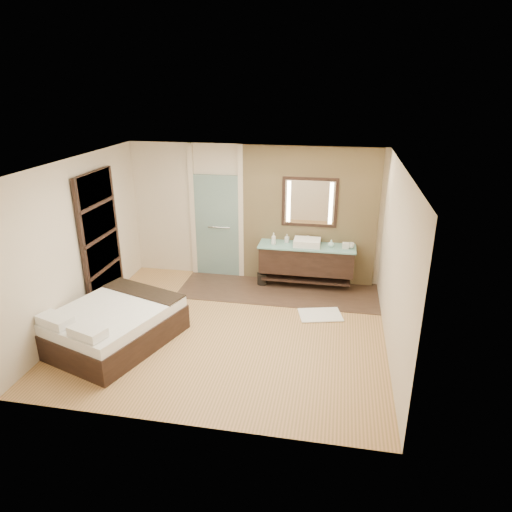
% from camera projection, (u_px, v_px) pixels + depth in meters
% --- Properties ---
extents(floor, '(5.00, 5.00, 0.00)m').
position_uv_depth(floor, '(229.00, 330.00, 7.47)').
color(floor, olive).
rests_on(floor, ground).
extents(tile_strip, '(3.80, 1.30, 0.01)m').
position_uv_depth(tile_strip, '(278.00, 291.00, 8.83)').
color(tile_strip, '#3A2820').
rests_on(tile_strip, floor).
extents(stone_wall, '(2.60, 0.08, 2.70)m').
position_uv_depth(stone_wall, '(309.00, 217.00, 8.83)').
color(stone_wall, tan).
rests_on(stone_wall, floor).
extents(vanity, '(1.85, 0.55, 0.88)m').
position_uv_depth(vanity, '(306.00, 259.00, 8.83)').
color(vanity, black).
rests_on(vanity, stone_wall).
extents(mirror_unit, '(1.06, 0.04, 0.96)m').
position_uv_depth(mirror_unit, '(310.00, 202.00, 8.67)').
color(mirror_unit, black).
rests_on(mirror_unit, stone_wall).
extents(frosted_door, '(1.10, 0.12, 2.70)m').
position_uv_depth(frosted_door, '(217.00, 222.00, 9.21)').
color(frosted_door, '#AAD8D4').
rests_on(frosted_door, floor).
extents(shoji_partition, '(0.06, 1.20, 2.40)m').
position_uv_depth(shoji_partition, '(101.00, 239.00, 8.00)').
color(shoji_partition, black).
rests_on(shoji_partition, floor).
extents(bed, '(2.00, 2.24, 0.72)m').
position_uv_depth(bed, '(113.00, 325.00, 7.02)').
color(bed, black).
rests_on(bed, floor).
extents(bath_mat, '(0.82, 0.66, 0.02)m').
position_uv_depth(bath_mat, '(320.00, 315.00, 7.90)').
color(bath_mat, white).
rests_on(bath_mat, floor).
extents(waste_bin, '(0.24, 0.24, 0.25)m').
position_uv_depth(waste_bin, '(262.00, 279.00, 9.08)').
color(waste_bin, black).
rests_on(waste_bin, floor).
extents(tissue_box, '(0.12, 0.12, 0.10)m').
position_uv_depth(tissue_box, '(346.00, 246.00, 8.57)').
color(tissue_box, silver).
rests_on(tissue_box, vanity).
extents(soap_bottle_a, '(0.12, 0.12, 0.23)m').
position_uv_depth(soap_bottle_a, '(274.00, 239.00, 8.73)').
color(soap_bottle_a, white).
rests_on(soap_bottle_a, vanity).
extents(soap_bottle_b, '(0.08, 0.08, 0.17)m').
position_uv_depth(soap_bottle_b, '(287.00, 238.00, 8.87)').
color(soap_bottle_b, '#B2B2B2').
rests_on(soap_bottle_b, vanity).
extents(soap_bottle_c, '(0.13, 0.13, 0.14)m').
position_uv_depth(soap_bottle_c, '(331.00, 243.00, 8.63)').
color(soap_bottle_c, silver).
rests_on(soap_bottle_c, vanity).
extents(cup, '(0.17, 0.17, 0.10)m').
position_uv_depth(cup, '(351.00, 246.00, 8.57)').
color(cup, white).
rests_on(cup, vanity).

